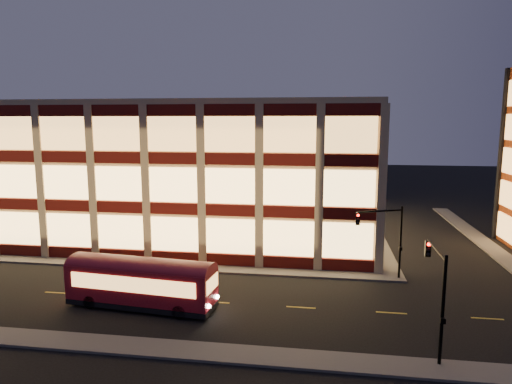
# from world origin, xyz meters

# --- Properties ---
(ground) EXTENTS (200.00, 200.00, 0.00)m
(ground) POSITION_xyz_m (0.00, 0.00, 0.00)
(ground) COLOR black
(ground) RESTS_ON ground
(sidewalk_office_south) EXTENTS (54.00, 2.00, 0.15)m
(sidewalk_office_south) POSITION_xyz_m (-3.00, 1.00, 0.07)
(sidewalk_office_south) COLOR #514F4C
(sidewalk_office_south) RESTS_ON ground
(sidewalk_office_east) EXTENTS (2.00, 30.00, 0.15)m
(sidewalk_office_east) POSITION_xyz_m (23.00, 17.00, 0.07)
(sidewalk_office_east) COLOR #514F4C
(sidewalk_office_east) RESTS_ON ground
(sidewalk_tower_west) EXTENTS (2.00, 30.00, 0.15)m
(sidewalk_tower_west) POSITION_xyz_m (34.00, 17.00, 0.07)
(sidewalk_tower_west) COLOR #514F4C
(sidewalk_tower_west) RESTS_ON ground
(sidewalk_near) EXTENTS (100.00, 2.00, 0.15)m
(sidewalk_near) POSITION_xyz_m (0.00, -13.00, 0.07)
(sidewalk_near) COLOR #514F4C
(sidewalk_near) RESTS_ON ground
(office_building) EXTENTS (50.45, 30.45, 14.50)m
(office_building) POSITION_xyz_m (-2.91, 16.91, 7.25)
(office_building) COLOR tan
(office_building) RESTS_ON ground
(traffic_signal_far) EXTENTS (3.79, 1.87, 6.00)m
(traffic_signal_far) POSITION_xyz_m (22.21, 0.24, 4.11)
(traffic_signal_far) COLOR black
(traffic_signal_far) RESTS_ON ground
(traffic_signal_near) EXTENTS (0.32, 4.45, 6.00)m
(traffic_signal_near) POSITION_xyz_m (23.50, -11.03, 4.13)
(traffic_signal_near) COLOR black
(traffic_signal_near) RESTS_ON ground
(trolley_bus) EXTENTS (10.42, 3.60, 3.46)m
(trolley_bus) POSITION_xyz_m (5.22, -7.49, 1.92)
(trolley_bus) COLOR maroon
(trolley_bus) RESTS_ON ground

